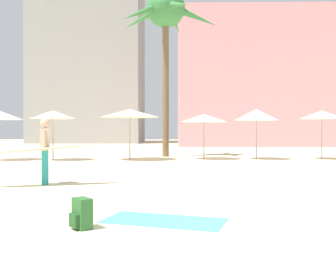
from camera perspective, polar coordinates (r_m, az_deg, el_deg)
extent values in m
plane|color=beige|center=(4.73, 9.71, -15.90)|extent=(120.00, 120.00, 0.00)
cube|color=pink|center=(39.01, 16.64, 7.44)|extent=(20.20, 8.32, 12.18)
cube|color=gray|center=(49.52, -11.26, 15.11)|extent=(12.41, 9.33, 27.75)
cylinder|color=brown|center=(21.06, -0.34, 7.57)|extent=(0.34, 0.34, 7.89)
sphere|color=#387A3D|center=(21.90, -0.34, 17.87)|extent=(2.05, 2.05, 2.05)
cone|color=#387A3D|center=(22.00, 4.14, 16.59)|extent=(2.49, 0.77, 1.30)
cone|color=#387A3D|center=(23.37, 0.93, 15.96)|extent=(1.11, 2.51, 1.05)
cone|color=#387A3D|center=(22.79, -3.97, 16.32)|extent=(2.31, 1.76, 1.08)
cone|color=#387A3D|center=(20.79, -3.92, 17.25)|extent=(2.10, 1.92, 1.49)
cone|color=#387A3D|center=(20.30, 1.46, 18.29)|extent=(1.37, 2.46, 1.11)
cylinder|color=gray|center=(19.30, 12.70, 0.05)|extent=(0.06, 0.06, 2.41)
cone|color=white|center=(19.32, 12.70, 2.82)|extent=(2.09, 2.09, 0.54)
cylinder|color=gray|center=(18.92, 5.22, -0.31)|extent=(0.06, 0.06, 2.16)
cone|color=white|center=(18.93, 5.23, 2.38)|extent=(2.27, 2.27, 0.38)
cylinder|color=gray|center=(18.91, -16.34, -0.12)|extent=(0.06, 0.06, 2.30)
cone|color=beige|center=(18.93, -16.34, 2.79)|extent=(2.06, 2.06, 0.38)
cylinder|color=gray|center=(18.49, -5.55, 0.00)|extent=(0.06, 0.06, 2.38)
cone|color=beige|center=(18.51, -5.55, 3.10)|extent=(2.75, 2.75, 0.38)
cylinder|color=gray|center=(20.19, 21.40, -0.05)|extent=(0.06, 0.06, 2.33)
cone|color=white|center=(20.20, 21.41, 2.70)|extent=(2.01, 2.01, 0.40)
cube|color=#4CC6D6|center=(5.97, -0.59, -12.36)|extent=(1.94, 1.31, 0.01)
cube|color=#2A612C|center=(5.61, -12.32, -11.10)|extent=(0.33, 0.35, 0.42)
cube|color=#214D23|center=(5.58, -13.46, -12.05)|extent=(0.18, 0.20, 0.18)
cylinder|color=teal|center=(10.49, -17.36, -4.45)|extent=(0.20, 0.20, 0.88)
cylinder|color=teal|center=(10.29, -17.42, -4.54)|extent=(0.20, 0.20, 0.88)
cube|color=beige|center=(10.35, -17.40, -0.62)|extent=(0.32, 0.44, 0.52)
sphere|color=#D1A889|center=(10.36, -17.40, 1.59)|extent=(0.30, 0.30, 0.24)
cylinder|color=#D1A889|center=(10.61, -17.33, -0.80)|extent=(0.12, 0.12, 0.50)
cylinder|color=#D1A889|center=(10.11, -17.47, -0.86)|extent=(0.12, 0.12, 0.50)
ellipsoid|color=beige|center=(10.08, -17.94, -2.03)|extent=(3.01, 1.23, 0.27)
ellipsoid|color=#9E392B|center=(10.08, -17.94, -2.03)|extent=(3.02, 1.25, 0.25)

